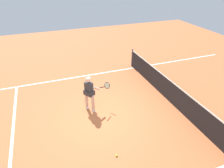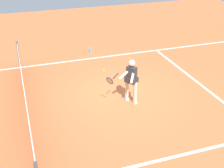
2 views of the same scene
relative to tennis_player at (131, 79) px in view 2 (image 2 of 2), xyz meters
name	(u,v)px [view 2 (image 2 of 2)]	position (x,y,z in m)	size (l,w,h in m)	color
ground_plane	(117,95)	(0.56, 0.28, -0.85)	(26.88, 26.88, 0.00)	#C66638
service_line_marking	(197,82)	(0.56, -3.03, -0.84)	(7.19, 0.10, 0.01)	white
sideline_left_marking	(163,159)	(-3.03, 0.28, -0.84)	(0.10, 18.68, 0.01)	white
sideline_right_marking	(91,58)	(4.15, 0.28, -0.84)	(0.10, 18.68, 0.01)	white
court_net	(25,97)	(0.56, 3.44, -0.34)	(7.87, 0.08, 1.08)	#4C4C51
tennis_player	(131,79)	(0.00, 0.00, 0.00)	(0.68, 1.14, 1.55)	beige
tennis_ball_mid	(104,70)	(2.68, 0.13, -0.81)	(0.07, 0.07, 0.07)	#D1E533
tennis_ball_far	(129,58)	(3.56, -1.36, -0.81)	(0.07, 0.07, 0.07)	#D1E533
water_bottle	(91,50)	(4.94, 0.10, -0.73)	(0.07, 0.07, 0.24)	#4C9EE5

